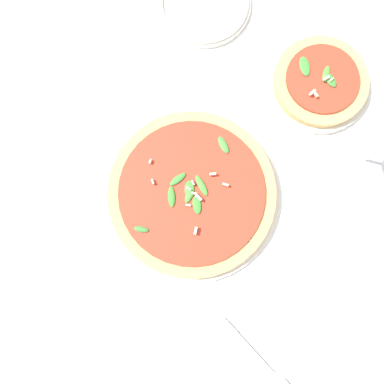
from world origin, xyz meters
The scene contains 6 objects.
ground_plane centered at (0.00, 0.00, 0.00)m, with size 6.00×6.00×0.00m, color white.
pizza_arugula_main centered at (0.02, 0.00, 0.02)m, with size 0.34×0.34×0.05m.
pizza_personal_side centered at (0.06, 0.34, 0.02)m, with size 0.21×0.21×0.05m.
napkin centered at (0.32, -0.14, 0.00)m, with size 0.13×0.10×0.01m.
fork centered at (0.33, -0.15, 0.01)m, with size 0.21×0.03×0.00m.
side_plate_white centered at (-0.23, 0.32, 0.01)m, with size 0.20×0.20×0.02m.
Camera 1 is at (0.09, -0.07, 0.73)m, focal length 35.00 mm.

